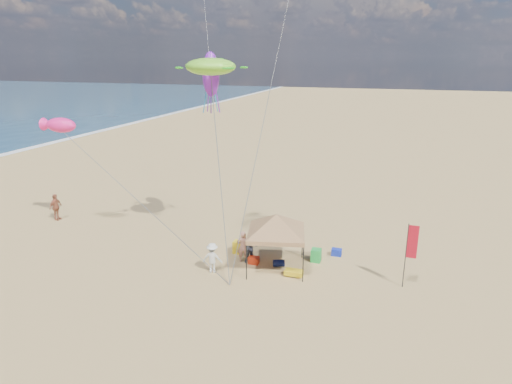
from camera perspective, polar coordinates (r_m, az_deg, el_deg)
ground at (r=21.13m, az=-2.59°, el=-12.74°), size 280.00×280.00×0.00m
canopy_tent at (r=22.22m, az=2.62°, el=-3.12°), size 5.39×5.39×3.41m
feather_flag at (r=21.77m, az=19.18°, el=-6.53°), size 0.49×0.04×3.21m
cooler_red at (r=23.69m, az=-0.29°, el=-8.73°), size 0.54×0.38×0.38m
cooler_blue at (r=25.00m, az=10.27°, el=-7.59°), size 0.54×0.38×0.38m
bag_navy at (r=23.43m, az=2.95°, el=-9.09°), size 0.69×0.54×0.36m
bag_orange at (r=26.97m, az=0.95°, el=-5.45°), size 0.54×0.69×0.36m
chair_green at (r=24.08m, az=7.69°, el=-8.03°), size 0.50×0.50×0.70m
chair_yellow at (r=24.88m, az=-2.30°, el=-7.03°), size 0.50×0.50×0.70m
crate_grey at (r=22.53m, az=4.88°, el=-10.38°), size 0.34×0.30×0.28m
beach_cart at (r=22.51m, az=4.86°, el=-10.23°), size 0.90×0.50×0.24m
person_near_a at (r=23.64m, az=-1.68°, el=-6.99°), size 0.74×0.61×1.73m
person_near_b at (r=23.62m, az=-0.58°, el=-7.14°), size 0.98×1.00×1.63m
person_near_c at (r=22.65m, az=-5.60°, el=-8.41°), size 1.09×0.72×1.58m
person_far_a at (r=32.38m, az=-24.26°, el=-1.76°), size 0.44×1.05×1.79m
turtle_kite at (r=23.29m, az=-5.86°, el=15.68°), size 3.10×2.76×0.87m
fish_kite at (r=28.93m, az=-23.69°, el=7.85°), size 2.00×1.03×0.88m
squid_kite at (r=25.33m, az=-5.81°, el=14.75°), size 1.19×1.19×2.43m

